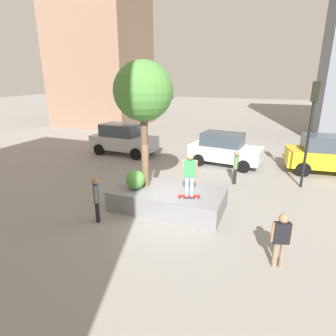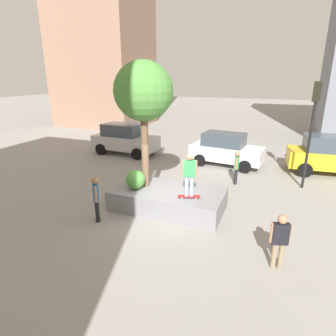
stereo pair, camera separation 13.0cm
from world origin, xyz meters
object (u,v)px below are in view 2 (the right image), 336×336
(planter_ledge, at_px, (168,199))
(taxi_cab, at_px, (332,155))
(sedan_parked, at_px, (125,139))
(bystander_watching, at_px, (280,238))
(passerby_with_bag, at_px, (96,196))
(police_car, at_px, (226,149))
(skateboard, at_px, (189,196))
(traffic_light_corner, at_px, (313,118))
(plaza_tree, at_px, (143,92))
(skateboarder, at_px, (189,172))
(pedestrian_crossing, at_px, (237,165))

(planter_ledge, distance_m, taxi_cab, 9.63)
(sedan_parked, distance_m, taxi_cab, 12.27)
(sedan_parked, height_order, bystander_watching, sedan_parked)
(passerby_with_bag, bearing_deg, police_car, 70.18)
(skateboard, distance_m, traffic_light_corner, 6.76)
(plaza_tree, bearing_deg, police_car, 72.41)
(passerby_with_bag, bearing_deg, plaza_tree, 63.39)
(sedan_parked, distance_m, traffic_light_corner, 11.29)
(planter_ledge, height_order, passerby_with_bag, passerby_with_bag)
(sedan_parked, relative_size, taxi_cab, 0.97)
(police_car, distance_m, passerby_with_bag, 8.96)
(skateboarder, bearing_deg, sedan_parked, 133.58)
(skateboarder, relative_size, traffic_light_corner, 0.33)
(taxi_cab, height_order, passerby_with_bag, taxi_cab)
(planter_ledge, distance_m, skateboard, 1.17)
(skateboarder, bearing_deg, bystander_watching, -31.49)
(sedan_parked, bearing_deg, traffic_light_corner, -11.85)
(planter_ledge, bearing_deg, police_car, 80.98)
(pedestrian_crossing, bearing_deg, sedan_parked, 159.43)
(planter_ledge, bearing_deg, skateboarder, -23.30)
(sedan_parked, xyz_separation_m, bystander_watching, (9.85, -8.98, -0.09))
(taxi_cab, bearing_deg, police_car, -174.74)
(sedan_parked, height_order, pedestrian_crossing, sedan_parked)
(police_car, height_order, traffic_light_corner, traffic_light_corner)
(plaza_tree, xyz_separation_m, passerby_with_bag, (-1.00, -1.99, -3.48))
(skateboarder, xyz_separation_m, sedan_parked, (-6.71, 7.06, -0.75))
(skateboarder, distance_m, passerby_with_bag, 3.43)
(skateboard, relative_size, skateboarder, 0.51)
(plaza_tree, distance_m, skateboard, 4.16)
(skateboarder, relative_size, sedan_parked, 0.36)
(police_car, distance_m, bystander_watching, 9.40)
(plaza_tree, distance_m, skateboarder, 3.37)
(planter_ledge, bearing_deg, bystander_watching, -29.64)
(pedestrian_crossing, xyz_separation_m, passerby_with_bag, (-4.09, -5.59, 0.03))
(pedestrian_crossing, bearing_deg, bystander_watching, -71.37)
(skateboard, xyz_separation_m, taxi_cab, (5.55, 7.47, 0.21))
(skateboard, height_order, passerby_with_bag, passerby_with_bag)
(skateboard, distance_m, bystander_watching, 3.68)
(traffic_light_corner, relative_size, passerby_with_bag, 2.85)
(planter_ledge, relative_size, pedestrian_crossing, 2.65)
(planter_ledge, bearing_deg, pedestrian_crossing, 60.59)
(skateboard, xyz_separation_m, pedestrian_crossing, (1.10, 4.12, 0.11))
(plaza_tree, relative_size, skateboarder, 3.00)
(skateboarder, distance_m, sedan_parked, 9.77)
(planter_ledge, relative_size, passerby_with_bag, 2.57)
(planter_ledge, bearing_deg, passerby_with_bag, -136.57)
(plaza_tree, bearing_deg, passerby_with_bag, -116.61)
(skateboard, bearing_deg, police_car, 89.61)
(plaza_tree, distance_m, police_car, 7.60)
(skateboard, bearing_deg, pedestrian_crossing, 75.12)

